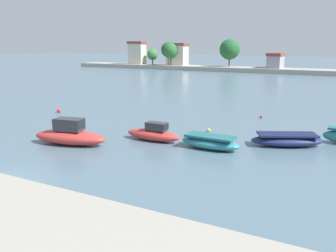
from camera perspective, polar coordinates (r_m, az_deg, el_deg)
moored_boat_1 at (r=26.63m, az=-15.33°, el=-1.43°), size 5.80×2.95×1.89m
moored_boat_2 at (r=26.76m, az=-2.34°, el=-1.25°), size 4.39×1.42×1.40m
moored_boat_3 at (r=24.84m, az=6.71°, el=-2.60°), size 4.26×1.72×0.94m
moored_boat_4 at (r=26.68m, az=18.37°, el=-2.13°), size 5.33×3.81×0.89m
mooring_buoy_0 at (r=29.57m, az=6.50°, el=-0.66°), size 0.29×0.29×0.29m
mooring_buoy_1 at (r=36.05m, az=14.59°, el=1.47°), size 0.28×0.28×0.28m
mooring_buoy_3 at (r=39.36m, az=-16.96°, el=2.38°), size 0.43×0.43×0.43m
mooring_buoy_4 at (r=31.46m, az=-15.79°, el=-0.28°), size 0.26×0.26×0.26m
distant_shoreline at (r=94.60m, az=13.46°, el=9.71°), size 123.05×7.95×8.19m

